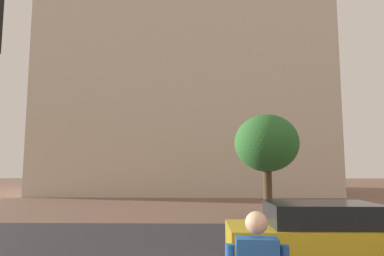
% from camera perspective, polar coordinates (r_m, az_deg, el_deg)
% --- Properties ---
extents(ground_plane, '(120.00, 120.00, 0.00)m').
position_cam_1_polar(ground_plane, '(12.16, -1.90, -16.82)').
color(ground_plane, brown).
extents(street_asphalt_strip, '(120.00, 8.10, 0.00)m').
position_cam_1_polar(street_asphalt_strip, '(9.86, -2.72, -19.20)').
color(street_asphalt_strip, '#2D2D33').
rests_on(street_asphalt_strip, ground_plane).
extents(landmark_building, '(23.70, 15.46, 38.05)m').
position_cam_1_polar(landmark_building, '(33.64, -0.25, 7.92)').
color(landmark_building, beige).
rests_on(landmark_building, ground_plane).
extents(car_yellow, '(4.15, 1.98, 1.38)m').
position_cam_1_polar(car_yellow, '(8.40, 20.90, -16.38)').
color(car_yellow, gold).
rests_on(car_yellow, ground_plane).
extents(tree_curb_far, '(2.82, 2.82, 4.51)m').
position_cam_1_polar(tree_curb_far, '(15.53, 12.27, -2.57)').
color(tree_curb_far, '#4C3823').
rests_on(tree_curb_far, ground_plane).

